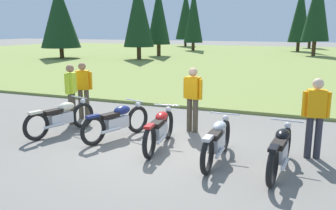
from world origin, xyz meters
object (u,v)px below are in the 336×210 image
motorcycle_red (160,129)px  rider_with_back_turned (315,114)px  motorcycle_navy (117,121)px  motorcycle_cream (61,117)px  motorcycle_black (280,150)px  rider_near_row_end (71,90)px  rider_in_hivis_vest (83,87)px  rider_checking_bike (193,96)px  motorcycle_silver (217,140)px

motorcycle_red → rider_with_back_turned: size_ratio=1.26×
motorcycle_navy → rider_with_back_turned: 4.46m
motorcycle_red → motorcycle_cream: bearing=178.8°
motorcycle_red → motorcycle_black: (2.63, -0.45, 0.00)m
rider_near_row_end → motorcycle_navy: bearing=-21.9°
rider_in_hivis_vest → rider_checking_bike: bearing=-1.8°
motorcycle_cream → rider_near_row_end: bearing=111.2°
motorcycle_cream → motorcycle_silver: size_ratio=0.98×
motorcycle_cream → motorcycle_navy: (1.52, 0.18, 0.00)m
motorcycle_red → rider_in_hivis_vest: (-3.14, 1.59, 0.51)m
rider_checking_bike → motorcycle_red: bearing=-100.8°
motorcycle_black → rider_checking_bike: size_ratio=1.26×
motorcycle_silver → rider_in_hivis_vest: (-4.54, 1.93, 0.51)m
motorcycle_navy → rider_checking_bike: size_ratio=1.21×
motorcycle_navy → motorcycle_black: (3.86, -0.69, 0.00)m
motorcycle_silver → motorcycle_black: 1.23m
motorcycle_red → rider_with_back_turned: 3.29m
motorcycle_navy → motorcycle_silver: (2.63, -0.57, 0.00)m
motorcycle_navy → rider_checking_bike: bearing=39.6°
motorcycle_silver → rider_near_row_end: (-4.51, 1.33, 0.51)m
motorcycle_black → rider_near_row_end: rider_near_row_end is taller
motorcycle_cream → motorcycle_black: (5.38, -0.51, 0.00)m
motorcycle_silver → rider_in_hivis_vest: size_ratio=1.26×
rider_with_back_turned → rider_in_hivis_vest: size_ratio=1.00×
motorcycle_silver → rider_near_row_end: rider_near_row_end is taller
motorcycle_cream → motorcycle_navy: size_ratio=1.02×
motorcycle_black → motorcycle_red: bearing=170.3°
rider_checking_bike → rider_near_row_end: size_ratio=1.00×
rider_with_back_turned → rider_near_row_end: (-6.31, 0.42, 0.00)m
motorcycle_silver → rider_in_hivis_vest: rider_in_hivis_vest is taller
motorcycle_silver → motorcycle_black: same height
rider_near_row_end → rider_in_hivis_vest: same height
rider_checking_bike → rider_in_hivis_vest: bearing=178.2°
motorcycle_cream → motorcycle_black: 5.40m
motorcycle_black → rider_with_back_turned: 1.28m
motorcycle_silver → rider_with_back_turned: rider_with_back_turned is taller
rider_near_row_end → motorcycle_cream: bearing=-68.8°
rider_with_back_turned → motorcycle_silver: bearing=-153.0°
motorcycle_black → rider_checking_bike: 3.08m
motorcycle_navy → rider_near_row_end: bearing=158.1°
motorcycle_cream → rider_near_row_end: 1.13m
motorcycle_cream → motorcycle_red: same height
rider_in_hivis_vest → motorcycle_silver: bearing=-23.0°
motorcycle_cream → rider_with_back_turned: bearing=5.0°
motorcycle_cream → motorcycle_navy: 1.53m
motorcycle_black → rider_checking_bike: rider_checking_bike is taller
rider_near_row_end → rider_in_hivis_vest: 0.60m
motorcycle_black → rider_in_hivis_vest: (-5.77, 2.04, 0.51)m
motorcycle_cream → rider_near_row_end: (-0.36, 0.94, 0.51)m
motorcycle_black → motorcycle_silver: bearing=174.7°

